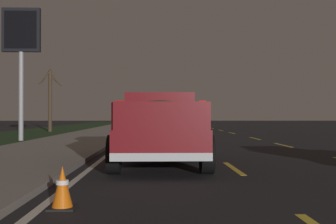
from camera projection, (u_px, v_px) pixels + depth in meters
ground at (211, 134)px, 27.59m from camera, size 144.00×144.00×0.00m
sidewalk_shoulder at (98, 134)px, 27.40m from camera, size 108.00×4.00×0.12m
grass_verge at (22, 135)px, 27.28m from camera, size 108.00×6.00×0.01m
lane_markings at (164, 132)px, 30.57m from camera, size 108.00×7.04×0.01m
pickup_truck at (160, 126)px, 10.84m from camera, size 5.43×2.30×1.87m
sedan_black at (156, 120)px, 39.59m from camera, size 4.41×2.03×1.54m
sedan_blue at (194, 121)px, 38.43m from camera, size 4.43×2.07×1.54m
gas_price_sign at (21, 41)px, 20.87m from camera, size 0.27×1.90×6.64m
bare_tree_far at (50, 98)px, 32.19m from camera, size 1.58×1.75×4.87m
traffic_cone_near at (62, 188)px, 5.61m from camera, size 0.36×0.36×0.58m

